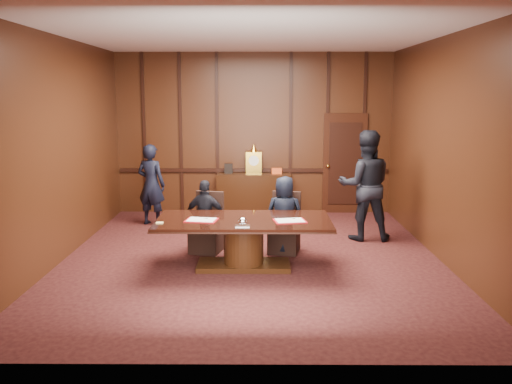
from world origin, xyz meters
TOP-DOWN VIEW (x-y plane):
  - room at (0.07, 0.14)m, footprint 7.00×7.04m
  - sideboard at (0.00, 3.26)m, footprint 1.60×0.45m
  - conference_table at (-0.11, -0.50)m, footprint 2.62×1.32m
  - folder_left at (-0.73, -0.60)m, footprint 0.50×0.40m
  - folder_right at (0.57, -0.64)m, footprint 0.51×0.40m
  - inkstand at (-0.11, -0.95)m, footprint 0.20×0.14m
  - notepad at (-1.32, -0.78)m, footprint 0.10×0.07m
  - chair_left at (-0.76, 0.38)m, footprint 0.58×0.58m
  - chair_right at (0.54, 0.38)m, footprint 0.57×0.57m
  - signatory_left at (-0.76, 0.30)m, footprint 0.76×0.44m
  - signatory_right at (0.54, 0.30)m, footprint 0.68×0.50m
  - witness_left at (-2.05, 2.29)m, footprint 0.69×0.57m
  - witness_right at (2.02, 1.19)m, footprint 0.99×0.78m

SIDE VIEW (x-z plane):
  - chair_left at x=-0.76m, z-range -0.20..0.79m
  - chair_right at x=0.54m, z-range -0.20..0.79m
  - sideboard at x=0.00m, z-range -0.28..1.26m
  - conference_table at x=-0.11m, z-range 0.13..0.89m
  - signatory_left at x=-0.76m, z-range 0.00..1.22m
  - signatory_right at x=0.54m, z-range 0.00..1.29m
  - notepad at x=-1.32m, z-range 0.76..0.77m
  - folder_left at x=-0.73m, z-range 0.76..0.78m
  - folder_right at x=0.57m, z-range 0.76..0.78m
  - inkstand at x=-0.11m, z-range 0.76..0.87m
  - witness_left at x=-2.05m, z-range 0.00..1.63m
  - witness_right at x=2.02m, z-range 0.00..1.98m
  - room at x=0.07m, z-range -0.03..3.47m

